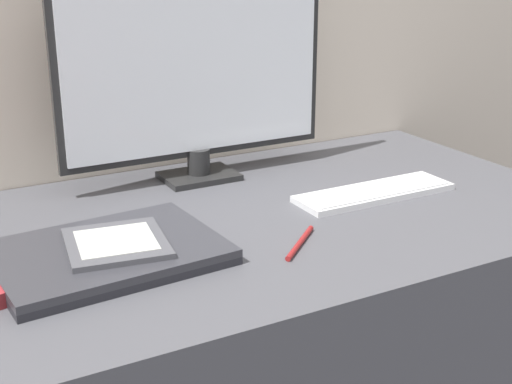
{
  "coord_description": "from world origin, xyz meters",
  "views": [
    {
      "loc": [
        -0.5,
        -0.85,
        1.21
      ],
      "look_at": [
        0.05,
        0.15,
        0.8
      ],
      "focal_mm": 50.0,
      "sensor_mm": 36.0,
      "label": 1
    }
  ],
  "objects_px": {
    "monitor": "(196,72)",
    "ereader": "(116,243)",
    "keyboard": "(374,192)",
    "pen": "(300,243)",
    "laptop": "(107,253)"
  },
  "relations": [
    {
      "from": "monitor",
      "to": "ereader",
      "type": "height_order",
      "value": "monitor"
    },
    {
      "from": "monitor",
      "to": "ereader",
      "type": "relative_size",
      "value": 3.18
    },
    {
      "from": "monitor",
      "to": "pen",
      "type": "bearing_deg",
      "value": -89.71
    },
    {
      "from": "ereader",
      "to": "monitor",
      "type": "bearing_deg",
      "value": 48.13
    },
    {
      "from": "pen",
      "to": "monitor",
      "type": "bearing_deg",
      "value": 90.29
    },
    {
      "from": "ereader",
      "to": "pen",
      "type": "relative_size",
      "value": 1.69
    },
    {
      "from": "monitor",
      "to": "laptop",
      "type": "height_order",
      "value": "monitor"
    },
    {
      "from": "monitor",
      "to": "keyboard",
      "type": "distance_m",
      "value": 0.42
    },
    {
      "from": "keyboard",
      "to": "monitor",
      "type": "bearing_deg",
      "value": 134.31
    },
    {
      "from": "pen",
      "to": "keyboard",
      "type": "bearing_deg",
      "value": 27.73
    },
    {
      "from": "keyboard",
      "to": "pen",
      "type": "height_order",
      "value": "keyboard"
    },
    {
      "from": "keyboard",
      "to": "laptop",
      "type": "distance_m",
      "value": 0.55
    },
    {
      "from": "monitor",
      "to": "pen",
      "type": "height_order",
      "value": "monitor"
    },
    {
      "from": "laptop",
      "to": "keyboard",
      "type": "bearing_deg",
      "value": 4.3
    },
    {
      "from": "ereader",
      "to": "pen",
      "type": "height_order",
      "value": "ereader"
    }
  ]
}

